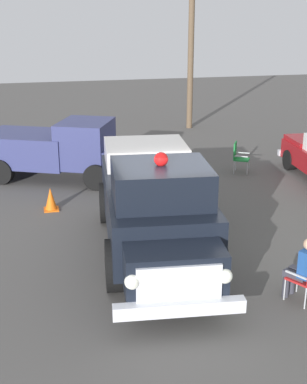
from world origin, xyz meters
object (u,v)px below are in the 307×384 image
(parked_pickup, at_px, (59,148))
(utility_pole, at_px, (191,38))
(lawn_chair_by_car, at_px, (238,155))
(vintage_fire_truck, at_px, (155,203))
(traffic_cone, at_px, (51,199))
(spectator_seated, at_px, (303,267))

(parked_pickup, distance_m, utility_pole, 9.36)
(parked_pickup, height_order, lawn_chair_by_car, parked_pickup)
(vintage_fire_truck, bearing_deg, lawn_chair_by_car, -37.27)
(traffic_cone, bearing_deg, spectator_seated, -143.06)
(parked_pickup, xyz_separation_m, traffic_cone, (-2.81, 0.43, -0.68))
(parked_pickup, height_order, utility_pole, utility_pole)
(vintage_fire_truck, height_order, traffic_cone, vintage_fire_truck)
(lawn_chair_by_car, xyz_separation_m, utility_pole, (7.00, -0.39, 3.38))
(parked_pickup, xyz_separation_m, utility_pole, (6.34, -6.21, 2.98))
(lawn_chair_by_car, bearing_deg, parked_pickup, 83.50)
(spectator_seated, relative_size, traffic_cone, 2.03)
(parked_pickup, xyz_separation_m, spectator_seated, (-8.63, -3.95, -0.29))
(lawn_chair_by_car, height_order, spectator_seated, spectator_seated)
(spectator_seated, bearing_deg, traffic_cone, 36.94)
(parked_pickup, distance_m, traffic_cone, 2.92)
(parked_pickup, distance_m, lawn_chair_by_car, 5.87)
(vintage_fire_truck, xyz_separation_m, traffic_cone, (3.24, 2.16, -0.89))
(parked_pickup, height_order, traffic_cone, parked_pickup)
(lawn_chair_by_car, xyz_separation_m, traffic_cone, (-2.15, 6.25, -0.28))
(vintage_fire_truck, bearing_deg, traffic_cone, 33.67)
(spectator_seated, distance_m, traffic_cone, 7.30)
(traffic_cone, bearing_deg, utility_pole, -35.98)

